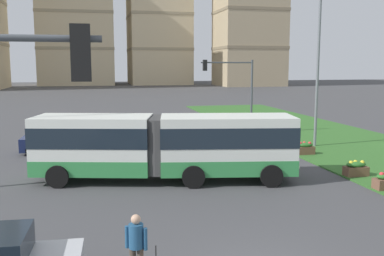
% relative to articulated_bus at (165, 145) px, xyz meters
% --- Properties ---
extents(articulated_bus, '(12.06, 4.91, 3.00)m').
position_rel_articulated_bus_xyz_m(articulated_bus, '(0.00, 0.00, 0.00)').
color(articulated_bus, silver).
rests_on(articulated_bus, ground).
extents(car_navy_sedan, '(4.49, 2.20, 1.58)m').
position_rel_articulated_bus_xyz_m(car_navy_sedan, '(-5.25, 7.96, -0.90)').
color(car_navy_sedan, '#19234C').
rests_on(car_navy_sedan, ground).
extents(pedestrian_crossing, '(0.52, 0.36, 1.74)m').
position_rel_articulated_bus_xyz_m(pedestrian_crossing, '(-2.22, -9.41, -0.65)').
color(pedestrian_crossing, '#4C4238').
rests_on(pedestrian_crossing, ground).
extents(flower_planter_3, '(1.10, 0.56, 0.74)m').
position_rel_articulated_bus_xyz_m(flower_planter_3, '(8.92, -1.40, -1.23)').
color(flower_planter_3, brown).
rests_on(flower_planter_3, grass_median).
extents(flower_planter_4, '(1.10, 0.56, 0.74)m').
position_rel_articulated_bus_xyz_m(flower_planter_4, '(8.92, 3.85, -1.23)').
color(flower_planter_4, brown).
rests_on(flower_planter_4, grass_median).
extents(flower_planter_5, '(1.10, 0.56, 0.74)m').
position_rel_articulated_bus_xyz_m(flower_planter_5, '(8.92, 5.95, -1.23)').
color(flower_planter_5, brown).
rests_on(flower_planter_5, grass_median).
extents(traffic_light_far_right, '(4.02, 0.28, 5.64)m').
position_rel_articulated_bus_xyz_m(traffic_light_far_right, '(7.17, 11.87, 2.27)').
color(traffic_light_far_right, '#474C51').
rests_on(traffic_light_far_right, ground).
extents(streetlight_median, '(0.70, 0.28, 10.20)m').
position_rel_articulated_bus_xyz_m(streetlight_median, '(10.82, 6.19, 3.89)').
color(streetlight_median, slate).
rests_on(streetlight_median, ground).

